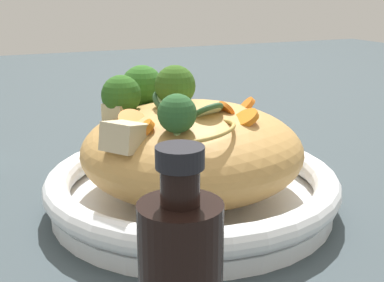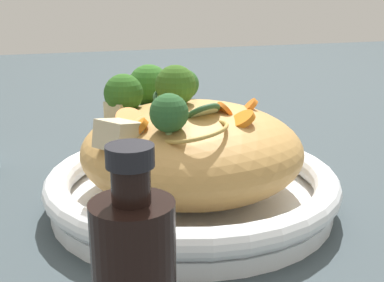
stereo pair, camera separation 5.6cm
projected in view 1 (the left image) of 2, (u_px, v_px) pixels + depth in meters
ground_plane at (192, 207)px, 0.58m from camera, size 3.00×3.00×0.00m
serving_bowl at (192, 187)px, 0.57m from camera, size 0.33×0.33×0.05m
noodle_heap at (192, 150)px, 0.56m from camera, size 0.24×0.24×0.10m
broccoli_florets at (152, 92)px, 0.58m from camera, size 0.13×0.22×0.08m
carrot_coins at (195, 117)px, 0.52m from camera, size 0.16×0.08×0.03m
zucchini_slices at (186, 107)px, 0.53m from camera, size 0.07×0.10×0.03m
chicken_chunks at (123, 130)px, 0.50m from camera, size 0.06×0.12×0.03m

